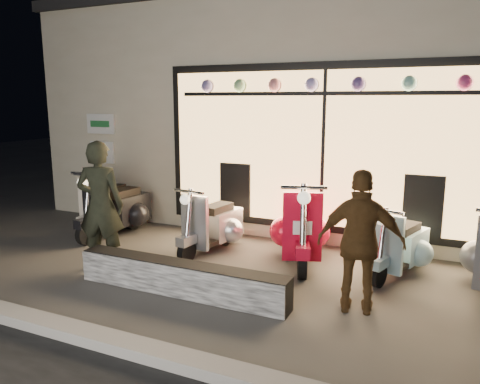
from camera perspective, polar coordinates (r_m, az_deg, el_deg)
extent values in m
plane|color=#383533|center=(6.25, -2.29, -10.47)|extent=(40.00, 40.00, 0.00)
cube|color=slate|center=(4.71, -14.00, -17.68)|extent=(40.00, 0.25, 0.12)
cube|color=beige|center=(10.52, 10.29, 9.34)|extent=(10.00, 6.00, 4.00)
cube|color=black|center=(10.66, 10.71, 20.68)|extent=(10.20, 6.20, 0.20)
cube|color=black|center=(7.43, 10.22, 5.16)|extent=(5.45, 0.06, 2.65)
cube|color=#FFBF6B|center=(7.39, 10.14, 5.13)|extent=(5.20, 0.04, 2.40)
cube|color=black|center=(7.31, 10.29, 11.74)|extent=(4.90, 0.06, 0.06)
cube|color=white|center=(9.50, -16.62, 7.97)|extent=(0.65, 0.04, 0.38)
cube|color=white|center=(9.54, -16.43, 4.67)|extent=(0.55, 0.04, 0.42)
cube|color=black|center=(5.76, -7.23, -10.38)|extent=(2.75, 0.28, 0.40)
cylinder|color=black|center=(6.81, -6.52, -7.19)|extent=(0.14, 0.34, 0.33)
cylinder|color=black|center=(7.57, -1.93, -5.24)|extent=(0.16, 0.34, 0.33)
cube|color=#ABABAF|center=(6.86, -5.53, -3.71)|extent=(0.46, 0.12, 0.80)
cube|color=#ABABAF|center=(7.44, -2.36, -3.90)|extent=(0.49, 0.73, 0.45)
cube|color=black|center=(7.29, -2.80, -1.99)|extent=(0.34, 0.58, 0.12)
sphere|color=#FFF2CC|center=(6.61, -6.71, -0.91)|extent=(0.16, 0.16, 0.15)
cylinder|color=black|center=(6.21, 7.58, -8.79)|extent=(0.24, 0.41, 0.39)
cylinder|color=black|center=(7.30, 7.23, -5.72)|extent=(0.26, 0.41, 0.39)
cube|color=red|center=(6.31, 7.60, -4.22)|extent=(0.52, 0.25, 0.94)
cube|color=red|center=(7.12, 7.31, -4.14)|extent=(0.72, 0.92, 0.53)
cube|color=black|center=(6.94, 7.40, -1.83)|extent=(0.52, 0.71, 0.14)
sphere|color=#FFF2CC|center=(5.96, 7.81, -0.72)|extent=(0.22, 0.22, 0.17)
cylinder|color=black|center=(7.95, -18.25, -4.88)|extent=(0.14, 0.37, 0.37)
cylinder|color=black|center=(8.68, -13.00, -3.27)|extent=(0.16, 0.38, 0.37)
cube|color=black|center=(8.00, -17.24, -1.62)|extent=(0.50, 0.12, 0.88)
cube|color=black|center=(8.55, -13.55, -1.95)|extent=(0.51, 0.79, 0.50)
cube|color=black|center=(8.41, -14.14, -0.09)|extent=(0.35, 0.63, 0.13)
sphere|color=#FFF2CC|center=(7.76, -18.68, 1.08)|extent=(0.17, 0.17, 0.16)
cylinder|color=black|center=(8.17, -18.12, -4.46)|extent=(0.18, 0.38, 0.36)
cylinder|color=black|center=(9.07, -14.64, -2.74)|extent=(0.20, 0.38, 0.36)
cube|color=beige|center=(8.26, -17.50, -1.27)|extent=(0.50, 0.17, 0.88)
cube|color=beige|center=(8.93, -15.03, -1.50)|extent=(0.59, 0.82, 0.49)
cube|color=black|center=(8.78, -15.45, 0.26)|extent=(0.41, 0.65, 0.13)
sphere|color=#FFF2CC|center=(7.99, -18.52, 1.30)|extent=(0.19, 0.19, 0.16)
cylinder|color=black|center=(6.17, 16.51, -9.68)|extent=(0.18, 0.33, 0.31)
cylinder|color=black|center=(6.98, 19.78, -7.44)|extent=(0.20, 0.33, 0.31)
cube|color=#96C4D6|center=(6.23, 17.46, -6.06)|extent=(0.42, 0.18, 0.76)
cube|color=#96C4D6|center=(6.84, 19.59, -6.11)|extent=(0.56, 0.73, 0.42)
cube|color=black|center=(6.69, 19.44, -4.18)|extent=(0.40, 0.57, 0.11)
sphere|color=#FFF2CC|center=(5.95, 16.86, -3.21)|extent=(0.17, 0.17, 0.14)
imported|color=black|center=(6.68, -16.64, -1.55)|extent=(0.75, 0.60, 1.78)
imported|color=#52361A|center=(5.23, 14.52, -5.98)|extent=(0.98, 0.54, 1.59)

